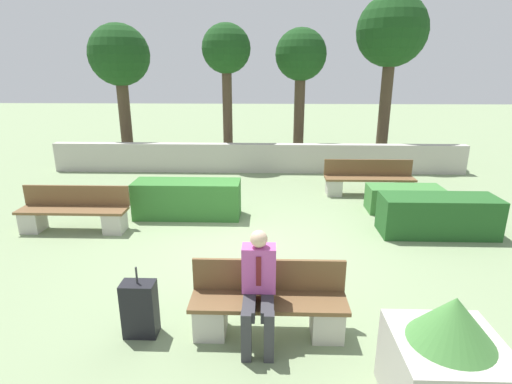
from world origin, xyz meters
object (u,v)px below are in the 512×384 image
object	(u,v)px
bench_right_side	(369,181)
planter_corner_left	(446,363)
tree_leftmost	(119,58)
tree_center_right	(301,59)
person_seated_man	(259,284)
bench_left_side	(74,214)
suitcase	(140,309)
tree_center_left	(226,54)
tree_rightmost	(392,34)
bench_front	(268,308)

from	to	relation	value
bench_right_side	planter_corner_left	bearing A→B (deg)	-93.14
tree_leftmost	tree_center_right	xyz separation A→B (m)	(5.80, 0.01, -0.03)
person_seated_man	tree_leftmost	bearing A→B (deg)	116.60
bench_left_side	bench_right_side	size ratio (longest dim) A/B	0.95
suitcase	tree_center_left	world-z (taller)	tree_center_left
planter_corner_left	tree_leftmost	size ratio (longest dim) A/B	0.27
planter_corner_left	suitcase	world-z (taller)	planter_corner_left
tree_center_left	tree_rightmost	size ratio (longest dim) A/B	0.82
tree_center_left	tree_center_right	xyz separation A→B (m)	(2.30, 0.57, -0.14)
suitcase	tree_rightmost	world-z (taller)	tree_rightmost
suitcase	bench_front	bearing A→B (deg)	3.50
person_seated_man	tree_center_right	bearing A→B (deg)	83.40
tree_rightmost	planter_corner_left	bearing A→B (deg)	-102.04
bench_front	planter_corner_left	world-z (taller)	planter_corner_left
suitcase	tree_center_right	bearing A→B (deg)	75.26
tree_leftmost	bench_right_side	bearing A→B (deg)	-27.31
suitcase	tree_rightmost	size ratio (longest dim) A/B	0.17
bench_right_side	suitcase	size ratio (longest dim) A/B	2.48
bench_right_side	planter_corner_left	xyz separation A→B (m)	(-0.91, -6.61, 0.19)
bench_left_side	tree_center_left	size ratio (longest dim) A/B	0.48
tree_leftmost	bench_left_side	bearing A→B (deg)	-80.15
bench_right_side	tree_leftmost	world-z (taller)	tree_leftmost
tree_leftmost	tree_rightmost	xyz separation A→B (m)	(8.63, 0.22, 0.72)
bench_left_side	tree_center_left	xyz separation A→B (m)	(2.41, 5.70, 3.08)
bench_right_side	planter_corner_left	world-z (taller)	planter_corner_left
tree_center_left	tree_rightmost	xyz separation A→B (m)	(5.14, 0.78, 0.61)
planter_corner_left	bench_right_side	bearing A→B (deg)	82.15
bench_front	suitcase	world-z (taller)	suitcase
bench_front	planter_corner_left	distance (m)	1.92
person_seated_man	planter_corner_left	xyz separation A→B (m)	(1.67, -0.97, -0.19)
suitcase	tree_center_right	world-z (taller)	tree_center_right
tree_center_right	tree_rightmost	size ratio (longest dim) A/B	0.81
suitcase	person_seated_man	bearing A→B (deg)	-2.10
bench_left_side	tree_center_right	xyz separation A→B (m)	(4.71, 6.27, 2.94)
tree_leftmost	bench_front	bearing A→B (deg)	-62.50
bench_front	person_seated_man	xyz separation A→B (m)	(-0.11, -0.14, 0.39)
person_seated_man	tree_rightmost	world-z (taller)	tree_rightmost
bench_right_side	bench_left_side	bearing A→B (deg)	-153.36
bench_front	bench_right_side	bearing A→B (deg)	65.87
bench_right_side	person_seated_man	bearing A→B (deg)	-109.84
bench_front	bench_left_side	size ratio (longest dim) A/B	0.88
bench_right_side	tree_center_left	xyz separation A→B (m)	(-3.79, 3.20, 3.08)
suitcase	tree_rightmost	bearing A→B (deg)	61.03
planter_corner_left	bench_left_side	bearing A→B (deg)	142.09
tree_center_left	bench_front	bearing A→B (deg)	-81.34
planter_corner_left	tree_center_right	size ratio (longest dim) A/B	0.28
bench_front	tree_rightmost	bearing A→B (deg)	68.10
planter_corner_left	tree_center_right	xyz separation A→B (m)	(-0.58, 10.39, 2.74)
person_seated_man	tree_center_right	world-z (taller)	tree_center_right
bench_right_side	person_seated_man	distance (m)	6.21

